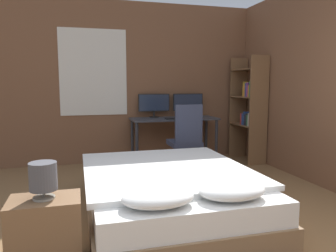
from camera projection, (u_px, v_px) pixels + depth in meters
wall_back at (148, 83)px, 5.67m from camera, size 12.00×0.08×2.70m
bed at (169, 193)px, 3.30m from camera, size 1.64×2.10×0.56m
nightstand at (46, 233)px, 2.36m from camera, size 0.50×0.35×0.52m
bedside_lamp at (43, 177)px, 2.31m from camera, size 0.19×0.19×0.26m
desk at (174, 124)px, 5.52m from camera, size 1.46×0.55×0.77m
monitor_left at (154, 104)px, 5.56m from camera, size 0.54×0.16×0.40m
monitor_right at (188, 103)px, 5.73m from camera, size 0.54×0.16×0.40m
keyboard at (177, 118)px, 5.34m from camera, size 0.39×0.13×0.02m
computer_mouse at (193, 117)px, 5.42m from camera, size 0.07×0.05×0.04m
office_chair at (185, 147)px, 4.82m from camera, size 0.52×0.52×1.04m
bookshelf at (250, 105)px, 5.58m from camera, size 0.33×0.73×1.79m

